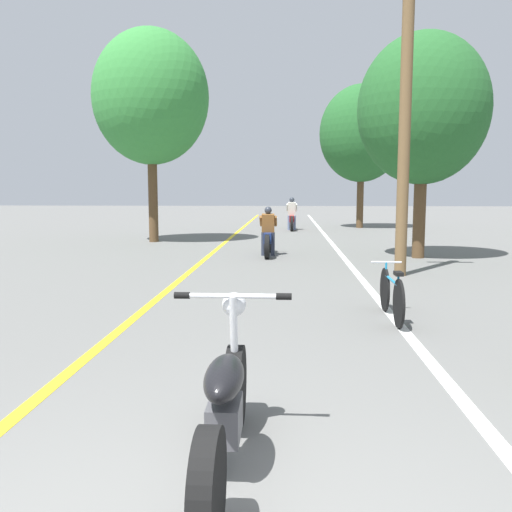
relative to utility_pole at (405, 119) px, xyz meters
The scene contains 10 objects.
lane_stripe_center 6.72m from the utility_pole, 139.76° to the left, with size 0.14×48.00×0.01m, color yellow.
lane_stripe_edge 5.06m from the utility_pole, 102.88° to the left, with size 0.14×48.00×0.01m, color white.
utility_pole is the anchor object (origin of this frame).
roadside_tree_right_near 3.31m from the utility_pole, 70.43° to the left, with size 3.35×3.02×5.78m.
roadside_tree_right_far 14.73m from the utility_pole, 85.84° to the left, with size 3.93×3.53×6.68m.
roadside_tree_left 10.10m from the utility_pole, 134.61° to the left, with size 3.92×3.53×7.15m.
motorcycle_foreground 9.05m from the utility_pole, 108.64° to the right, with size 0.83×2.05×1.06m.
motorcycle_rider_lead 5.19m from the utility_pole, 130.83° to the left, with size 0.50×2.13×1.34m.
motorcycle_rider_far 13.43m from the utility_pole, 99.53° to the left, with size 0.50×2.16×1.47m.
bicycle_parked 4.95m from the utility_pole, 103.22° to the right, with size 0.44×1.65×0.75m.
Camera 1 is at (0.44, -2.08, 1.78)m, focal length 38.00 mm.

